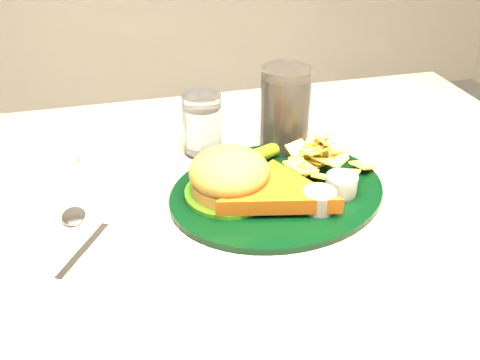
{
  "coord_description": "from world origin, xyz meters",
  "views": [
    {
      "loc": [
        -0.14,
        -0.65,
        1.19
      ],
      "look_at": [
        0.02,
        -0.03,
        0.8
      ],
      "focal_mm": 40.0,
      "sensor_mm": 36.0,
      "label": 1
    }
  ],
  "objects": [
    {
      "name": "cola_glass",
      "position": [
        0.14,
        0.12,
        0.83
      ],
      "size": [
        0.1,
        0.1,
        0.15
      ],
      "primitive_type": "cylinder",
      "rotation": [
        0.0,
        0.0,
        0.25
      ],
      "color": "black",
      "rests_on": "table"
    },
    {
      "name": "dinner_plate",
      "position": [
        0.09,
        -0.01,
        0.79
      ],
      "size": [
        0.38,
        0.34,
        0.07
      ],
      "primitive_type": null,
      "rotation": [
        0.0,
        0.0,
        0.22
      ],
      "color": "black",
      "rests_on": "table"
    },
    {
      "name": "ramekin",
      "position": [
        -0.18,
        0.17,
        0.76
      ],
      "size": [
        0.05,
        0.05,
        0.03
      ],
      "primitive_type": "cylinder",
      "rotation": [
        0.0,
        0.0,
        -0.25
      ],
      "color": "white",
      "rests_on": "table"
    },
    {
      "name": "water_glass",
      "position": [
        0.0,
        0.15,
        0.8
      ],
      "size": [
        0.07,
        0.07,
        0.1
      ],
      "primitive_type": "cylinder",
      "rotation": [
        0.0,
        0.0,
        0.02
      ],
      "color": "silver",
      "rests_on": "table"
    },
    {
      "name": "wrapped_straw",
      "position": [
        0.01,
        0.08,
        0.75
      ],
      "size": [
        0.19,
        0.18,
        0.01
      ],
      "primitive_type": null,
      "rotation": [
        0.0,
        0.0,
        0.71
      ],
      "color": "white",
      "rests_on": "table"
    },
    {
      "name": "fork_napkin",
      "position": [
        0.15,
        0.01,
        0.76
      ],
      "size": [
        0.15,
        0.18,
        0.01
      ],
      "primitive_type": null,
      "rotation": [
        0.0,
        0.0,
        0.27
      ],
      "color": "white",
      "rests_on": "table"
    },
    {
      "name": "spoon",
      "position": [
        -0.2,
        -0.08,
        0.76
      ],
      "size": [
        0.12,
        0.16,
        0.01
      ],
      "primitive_type": null,
      "rotation": [
        0.0,
        0.0,
        -0.55
      ],
      "color": "white",
      "rests_on": "table"
    }
  ]
}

